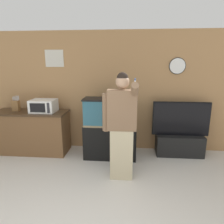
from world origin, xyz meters
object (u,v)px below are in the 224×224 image
at_px(tv_on_stand, 179,139).
at_px(person_standing, 121,126).
at_px(microwave, 44,106).
at_px(aquarium_on_stand, 110,129).
at_px(counter_island, 32,132).
at_px(knife_block, 16,105).

relative_size(tv_on_stand, person_standing, 0.66).
relative_size(microwave, aquarium_on_stand, 0.41).
relative_size(counter_island, aquarium_on_stand, 1.27).
bearing_deg(knife_block, counter_island, -5.41).
distance_m(counter_island, tv_on_stand, 3.20).
relative_size(microwave, person_standing, 0.28).
distance_m(knife_block, person_standing, 2.49).
height_order(microwave, knife_block, knife_block).
bearing_deg(aquarium_on_stand, knife_block, 175.69).
xyz_separation_m(knife_block, aquarium_on_stand, (2.06, -0.16, -0.41)).
relative_size(knife_block, person_standing, 0.18).
bearing_deg(counter_island, aquarium_on_stand, -4.11).
bearing_deg(knife_block, microwave, -3.57).
bearing_deg(aquarium_on_stand, person_standing, -71.34).
distance_m(aquarium_on_stand, person_standing, 0.86).
xyz_separation_m(microwave, knife_block, (-0.64, 0.04, -0.01)).
bearing_deg(knife_block, person_standing, -21.49).
relative_size(aquarium_on_stand, tv_on_stand, 1.06).
bearing_deg(person_standing, microwave, 152.55).
relative_size(knife_block, tv_on_stand, 0.28).
xyz_separation_m(counter_island, person_standing, (1.99, -0.88, 0.47)).
bearing_deg(knife_block, aquarium_on_stand, -4.31).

